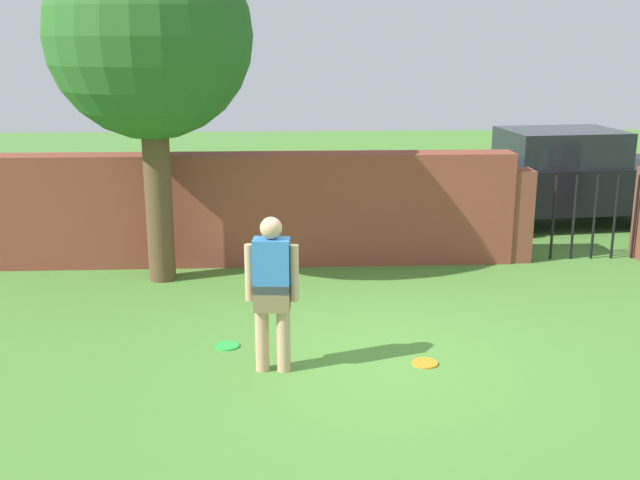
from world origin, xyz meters
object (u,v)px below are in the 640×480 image
(person, at_px, (272,287))
(car, at_px, (558,178))
(tree, at_px, (150,39))
(frisbee_green, at_px, (227,346))
(frisbee_orange, at_px, (425,363))

(person, bearing_deg, car, -124.58)
(tree, xyz_separation_m, person, (1.60, -3.13, -2.39))
(frisbee_green, height_order, frisbee_orange, same)
(tree, height_order, car, tree)
(tree, xyz_separation_m, frisbee_green, (1.08, -2.48, -3.28))
(tree, distance_m, frisbee_orange, 5.49)
(tree, bearing_deg, frisbee_green, -66.56)
(tree, height_order, frisbee_orange, tree)
(tree, bearing_deg, car, 23.84)
(frisbee_green, bearing_deg, frisbee_orange, -14.98)
(frisbee_green, distance_m, frisbee_orange, 2.18)
(tree, xyz_separation_m, car, (6.65, 2.94, -2.43))
(tree, relative_size, person, 2.89)
(person, distance_m, frisbee_green, 1.21)
(frisbee_green, bearing_deg, tree, 113.44)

